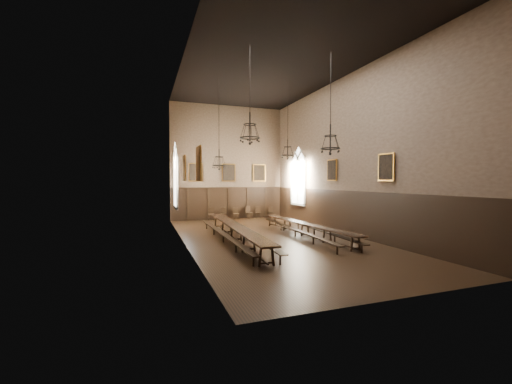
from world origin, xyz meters
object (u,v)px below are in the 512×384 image
chandelier_front_right (330,142)px  bench_left_outer (223,237)px  bench_right_inner (295,232)px  chair_2 (211,216)px  bench_right_outer (314,231)px  chandelier_front_left (250,132)px  chair_5 (249,215)px  chair_7 (271,214)px  bench_left_inner (247,235)px  chair_4 (236,216)px  chair_6 (258,215)px  chandelier_back_left (219,159)px  table_left (236,234)px  table_right (305,229)px  chandelier_back_right (288,150)px  chair_3 (224,216)px

chandelier_front_right → bench_left_outer: bearing=151.2°
bench_right_inner → chair_2: 8.97m
bench_right_outer → chandelier_front_left: chandelier_front_left is taller
chair_5 → chair_7: 1.95m
bench_left_inner → chandelier_front_right: chandelier_front_right is taller
bench_left_inner → chandelier_front_right: size_ratio=2.29×
bench_left_outer → chair_5: bearing=64.1°
bench_left_inner → chair_4: size_ratio=11.39×
chair_2 → chair_6: 3.91m
bench_right_outer → chandelier_back_left: 6.82m
chair_7 → chandelier_front_right: chandelier_front_right is taller
bench_left_inner → bench_right_outer: bench_left_inner is taller
bench_left_inner → chandelier_back_left: 4.98m
chandelier_front_left → chair_4: bearing=77.4°
chair_5 → chandelier_back_left: bearing=-141.8°
chair_5 → chair_7: size_ratio=1.14×
table_left → bench_left_outer: bearing=178.0°
bench_left_outer → chandelier_front_right: (4.50, -2.48, 4.56)m
chair_6 → chair_7: bearing=5.3°
table_right → chandelier_front_left: chandelier_front_left is taller
bench_right_inner → chandelier_back_right: bearing=76.5°
chair_4 → chair_6: size_ratio=0.98×
chair_2 → chair_4: size_ratio=1.09×
table_left → chair_3: size_ratio=10.86×
table_right → chandelier_front_right: chandelier_front_right is taller
chair_4 → chandelier_front_left: 11.95m
bench_left_inner → chair_2: 8.65m
chandelier_front_right → bench_left_inner: bearing=141.6°
table_right → chair_4: 8.58m
chandelier_back_left → chair_3: bearing=74.0°
chair_6 → chandelier_back_right: bearing=-83.8°
bench_right_inner → chair_5: bearing=89.1°
table_right → bench_right_outer: bearing=-9.4°
chair_6 → chandelier_front_right: chandelier_front_right is taller
table_right → bench_left_outer: size_ratio=0.91×
bench_left_inner → chair_4: bearing=77.7°
bench_right_inner → chandelier_front_right: (0.40, -2.74, 4.57)m
chandelier_back_left → chandelier_back_right: 4.21m
bench_left_outer → chair_7: size_ratio=11.30×
chandelier_front_left → chandelier_front_right: 3.80m
bench_left_outer → chair_6: bearing=60.2°
bench_left_inner → chandelier_back_left: chandelier_back_left is taller
chandelier_back_right → chair_2: bearing=118.1°
chair_5 → chair_7: (1.95, 0.03, -0.04)m
bench_right_inner → chair_5: size_ratio=9.36×
chair_5 → table_right: bearing=-105.5°
chair_5 → chair_4: bearing=160.1°
bench_left_inner → chair_2: chair_2 is taller
chair_2 → chandelier_front_left: (-0.39, -10.63, 4.92)m
chandelier_front_right → chandelier_back_right: bearing=89.0°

